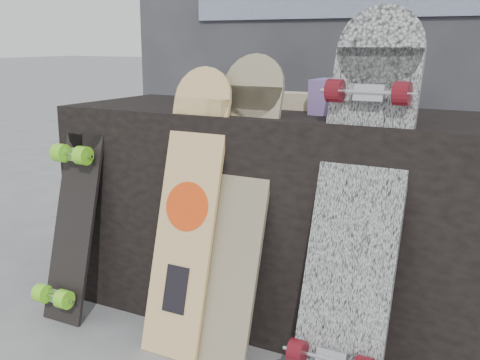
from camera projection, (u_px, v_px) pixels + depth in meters
The scene contains 9 objects.
vendor_table at pixel (274, 213), 2.31m from camera, with size 1.60×0.60×0.80m, color black.
booth at pixel (353, 29), 2.88m from camera, with size 2.40×0.22×2.20m.
merch_box_purple at pixel (222, 91), 2.43m from camera, with size 0.18×0.12×0.10m, color #4F3D7D.
merch_box_small at pixel (335, 97), 2.07m from camera, with size 0.14×0.14×0.12m, color #4F3D7D.
merch_box_flat at pixel (290, 101), 2.25m from camera, with size 0.22×0.10×0.06m, color #D1B78C.
longboard_geisha at pixel (189, 203), 2.05m from camera, with size 0.22×0.29×0.97m.
longboard_celtic at pixel (237, 198), 2.01m from camera, with size 0.23×0.32×1.01m.
longboard_cascadia at pixel (359, 195), 1.78m from camera, with size 0.27×0.43×1.16m.
skateboard_dark at pixel (72, 213), 2.29m from camera, with size 0.18×0.29×0.81m.
Camera 1 is at (0.97, -1.51, 1.05)m, focal length 45.00 mm.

